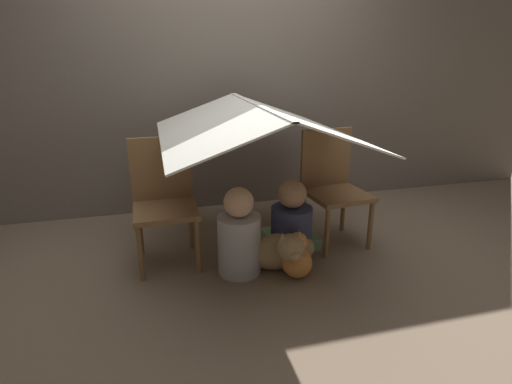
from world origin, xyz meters
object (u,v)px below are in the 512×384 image
Objects in this scene: chair_right at (332,183)px; person_front at (239,237)px; chair_left at (164,197)px; dog at (283,250)px; person_second at (291,227)px.

chair_right is 1.44× the size of person_front.
chair_left is 1.00× the size of chair_right.
chair_left is 1.81× the size of dog.
dog is at bearing -12.38° from person_front.
person_second is at bearing 10.55° from person_front.
person_front is (-0.83, -0.33, -0.22)m from chair_right.
person_front is 1.00× the size of person_second.
person_second reaches higher than dog.
chair_left is 0.92m from dog.
chair_right is 0.74m from dog.
chair_left reaches higher than person_front.
chair_right is 1.44× the size of person_second.
person_front is at bearing -169.45° from person_second.
person_front is 0.41m from person_second.
chair_left reaches higher than person_second.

